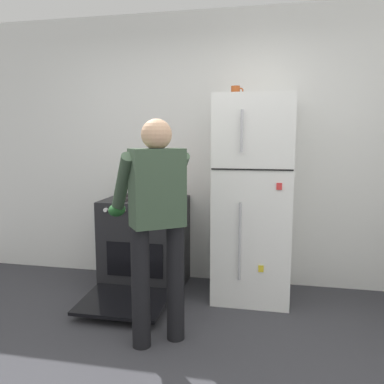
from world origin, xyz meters
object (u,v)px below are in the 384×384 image
Objects in this scene: person_cook at (156,212)px; refrigerator at (253,199)px; red_pot at (159,193)px; coffee_mug at (236,91)px; pepper_mill at (123,187)px; stove_range at (145,244)px.

refrigerator is at bearing 57.31° from person_cook.
coffee_mug is at bearing 8.13° from red_pot.
refrigerator is at bearing -8.52° from pepper_mill.
refrigerator is at bearing -15.83° from coffee_mug.
red_pot reaches higher than stove_range.
pepper_mill is (-1.16, 0.15, -0.92)m from coffee_mug.
stove_range is (-1.04, -0.02, -0.49)m from refrigerator.
pepper_mill is (-0.30, 0.22, 0.53)m from stove_range.
pepper_mill is (-1.34, 0.20, 0.04)m from refrigerator.
person_cook is at bearing -58.91° from pepper_mill.
refrigerator is 5.30× the size of red_pot.
stove_range is at bearing 113.14° from person_cook.
stove_range is 1.17m from person_cook.
refrigerator reaches higher than person_cook.
refrigerator is 16.41× the size of coffee_mug.
coffee_mug reaches higher than refrigerator.
coffee_mug is at bearing 164.17° from refrigerator.
pepper_mill is at bearing 171.48° from refrigerator.
person_cook is (-0.63, -0.98, 0.03)m from refrigerator.
coffee_mug is (0.45, 1.03, 0.93)m from person_cook.
red_pot is (-0.25, 0.93, -0.00)m from person_cook.
refrigerator is 0.98m from coffee_mug.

